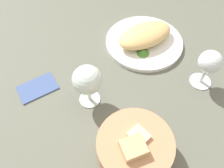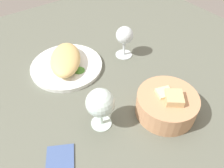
{
  "view_description": "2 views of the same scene",
  "coord_description": "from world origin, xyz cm",
  "px_view_note": "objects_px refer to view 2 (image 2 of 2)",
  "views": [
    {
      "loc": [
        38.79,
        10.75,
        56.07
      ],
      "look_at": [
        5.9,
        -8.39,
        3.86
      ],
      "focal_mm": 37.31,
      "sensor_mm": 36.0,
      "label": 1
    },
    {
      "loc": [
        43.84,
        -32.21,
        53.68
      ],
      "look_at": [
        4.1,
        -3.6,
        5.11
      ],
      "focal_mm": 35.83,
      "sensor_mm": 36.0,
      "label": 2
    }
  ],
  "objects_px": {
    "bread_basket": "(167,104)",
    "folded_napkin": "(60,165)",
    "wine_glass_near": "(100,104)",
    "wine_glass_far": "(125,37)",
    "plate": "(67,66)"
  },
  "relations": [
    {
      "from": "bread_basket",
      "to": "folded_napkin",
      "type": "height_order",
      "value": "bread_basket"
    },
    {
      "from": "wine_glass_near",
      "to": "wine_glass_far",
      "type": "xyz_separation_m",
      "value": [
        -0.22,
        0.25,
        -0.01
      ]
    },
    {
      "from": "bread_basket",
      "to": "plate",
      "type": "bearing_deg",
      "value": -158.17
    },
    {
      "from": "bread_basket",
      "to": "wine_glass_near",
      "type": "xyz_separation_m",
      "value": [
        -0.08,
        -0.18,
        0.05
      ]
    },
    {
      "from": "wine_glass_near",
      "to": "wine_glass_far",
      "type": "height_order",
      "value": "wine_glass_near"
    },
    {
      "from": "wine_glass_far",
      "to": "folded_napkin",
      "type": "distance_m",
      "value": 0.49
    },
    {
      "from": "bread_basket",
      "to": "folded_napkin",
      "type": "relative_size",
      "value": 1.61
    },
    {
      "from": "plate",
      "to": "wine_glass_near",
      "type": "bearing_deg",
      "value": -7.14
    },
    {
      "from": "plate",
      "to": "wine_glass_far",
      "type": "height_order",
      "value": "wine_glass_far"
    },
    {
      "from": "wine_glass_near",
      "to": "folded_napkin",
      "type": "relative_size",
      "value": 1.19
    },
    {
      "from": "wine_glass_far",
      "to": "folded_napkin",
      "type": "xyz_separation_m",
      "value": [
        0.26,
        -0.41,
        -0.08
      ]
    },
    {
      "from": "wine_glass_near",
      "to": "bread_basket",
      "type": "bearing_deg",
      "value": 66.59
    },
    {
      "from": "bread_basket",
      "to": "folded_napkin",
      "type": "xyz_separation_m",
      "value": [
        -0.03,
        -0.33,
        -0.03
      ]
    },
    {
      "from": "bread_basket",
      "to": "wine_glass_near",
      "type": "distance_m",
      "value": 0.2
    },
    {
      "from": "bread_basket",
      "to": "folded_napkin",
      "type": "distance_m",
      "value": 0.34
    }
  ]
}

